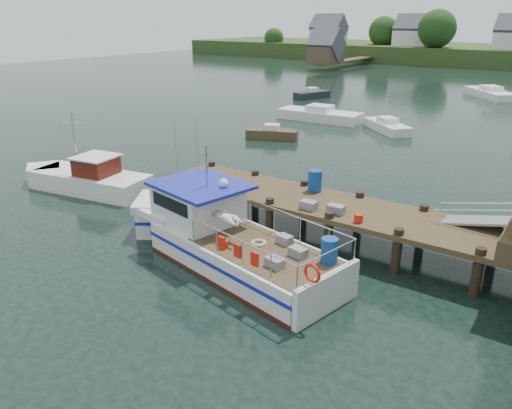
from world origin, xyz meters
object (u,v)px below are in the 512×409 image
Objects in this scene: dock at (478,211)px; moored_d at (490,93)px; work_boat at (85,178)px; moored_b at (387,126)px; lobster_boat at (221,236)px; moored_a at (320,115)px; moored_rowboat at (272,133)px; moored_e at (312,94)px.

moored_d is at bearing 100.36° from dock.
dock reaches higher than work_boat.
dock reaches higher than moored_d.
work_boat is 22.41m from moored_b.
lobster_boat reaches higher than moored_b.
moored_rowboat is at bearing -68.81° from moored_a.
lobster_boat is 37.07m from moored_e.
moored_a is at bearing 122.07° from lobster_boat.
moored_d is (-7.54, 41.24, -1.79)m from dock.
lobster_boat is 1.36× the size of work_boat.
moored_rowboat is (-15.96, 12.51, -1.86)m from dock.
lobster_boat is 45.03m from moored_d.
moored_b is (7.14, 21.24, -0.22)m from work_boat.
lobster_boat is 1.40× the size of moored_d.
moored_b is 0.65× the size of moored_d.
moored_a is at bearing 99.94° from moored_rowboat.
dock is at bearing -88.44° from moored_d.
moored_a is 11.69m from moored_e.
lobster_boat reaches higher than moored_rowboat.
moored_d is 18.69m from moored_e.
lobster_boat reaches higher than moored_a.
dock is at bearing -30.90° from moored_rowboat.
dock is at bearing -3.72° from work_boat.
lobster_boat is 18.40m from moored_rowboat.
moored_rowboat is at bearing -60.04° from moored_e.
lobster_boat is 2.34× the size of moored_e.
moored_b is at bearing -31.62° from moored_e.
moored_rowboat is 0.54× the size of moored_a.
dock is 2.42× the size of moored_a.
moored_d is at bearing 80.85° from moored_rowboat.
lobster_boat is at bearing -55.15° from moored_rowboat.
dock is 17.65m from work_boat.
moored_e is (-6.57, 17.56, 0.03)m from moored_rowboat.
moored_rowboat is 7.65m from moored_a.
moored_b is (5.99, -0.71, -0.08)m from moored_a.
dock is at bearing -43.71° from moored_e.
dock is at bearing 38.72° from lobster_boat.
moored_b is at bearing 58.16° from moored_rowboat.
lobster_boat is 1.44× the size of moored_a.
moored_a is 1.50× the size of moored_b.
moored_rowboat is 18.74m from moored_e.
lobster_boat is (-7.42, -3.79, -1.38)m from dock.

